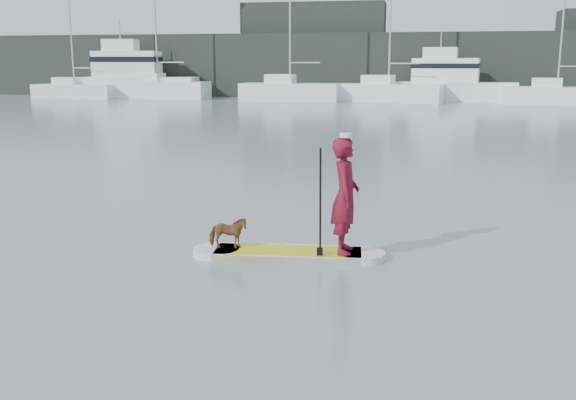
% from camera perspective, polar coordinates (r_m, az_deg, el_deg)
% --- Properties ---
extents(ground, '(140.00, 140.00, 0.00)m').
position_cam_1_polar(ground, '(11.43, 10.05, -4.67)').
color(ground, slate).
rests_on(ground, ground).
extents(paddleboard, '(3.29, 1.04, 0.12)m').
position_cam_1_polar(paddleboard, '(11.02, -0.00, -4.78)').
color(paddleboard, gold).
rests_on(paddleboard, ground).
extents(paddler, '(0.52, 0.74, 1.95)m').
position_cam_1_polar(paddler, '(10.71, 5.10, 0.38)').
color(paddler, maroon).
rests_on(paddler, paddleboard).
extents(white_cap, '(0.22, 0.22, 0.07)m').
position_cam_1_polar(white_cap, '(10.56, 5.20, 5.75)').
color(white_cap, silver).
rests_on(white_cap, paddler).
extents(dog, '(0.71, 0.43, 0.56)m').
position_cam_1_polar(dog, '(11.07, -5.37, -2.93)').
color(dog, brown).
rests_on(dog, paddleboard).
extents(paddle, '(0.10, 0.30, 2.00)m').
position_cam_1_polar(paddle, '(10.54, 2.88, -1.43)').
color(paddle, black).
rests_on(paddle, ground).
extents(sailboat_a, '(7.62, 2.42, 11.05)m').
position_cam_1_polar(sailboat_a, '(63.60, -18.48, 9.25)').
color(sailboat_a, white).
rests_on(sailboat_a, ground).
extents(sailboat_b, '(9.56, 3.21, 14.06)m').
position_cam_1_polar(sailboat_b, '(61.64, -11.54, 9.74)').
color(sailboat_b, white).
rests_on(sailboat_b, ground).
extents(sailboat_c, '(8.61, 3.16, 12.21)m').
position_cam_1_polar(sailboat_c, '(56.10, 0.10, 9.70)').
color(sailboat_c, white).
rests_on(sailboat_c, ground).
extents(sailboat_d, '(9.36, 4.50, 13.24)m').
position_cam_1_polar(sailboat_d, '(55.55, 8.82, 9.58)').
color(sailboat_d, white).
rests_on(sailboat_d, ground).
extents(sailboat_e, '(8.28, 3.85, 11.56)m').
position_cam_1_polar(sailboat_e, '(55.41, 22.70, 8.67)').
color(sailboat_e, white).
rests_on(sailboat_e, ground).
extents(motor_yacht_a, '(10.33, 4.44, 6.00)m').
position_cam_1_polar(motor_yacht_a, '(57.54, 14.34, 10.17)').
color(motor_yacht_a, white).
rests_on(motor_yacht_a, ground).
extents(motor_yacht_b, '(11.17, 4.93, 7.13)m').
position_cam_1_polar(motor_yacht_b, '(63.27, -13.54, 10.64)').
color(motor_yacht_b, white).
rests_on(motor_yacht_b, ground).
extents(shore_mass, '(90.00, 6.00, 6.00)m').
position_cam_1_polar(shore_mass, '(63.95, 11.21, 11.65)').
color(shore_mass, black).
rests_on(shore_mass, ground).
extents(shore_building_west, '(14.00, 4.00, 9.00)m').
position_cam_1_polar(shore_building_west, '(65.75, 2.29, 13.18)').
color(shore_building_west, black).
rests_on(shore_building_west, ground).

